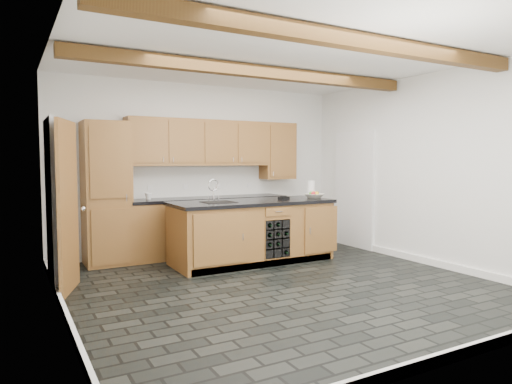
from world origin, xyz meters
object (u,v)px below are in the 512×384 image
island (253,231)px  kitchen_scale (284,198)px  paper_towel (311,189)px  fruit_bowl (314,196)px

island → kitchen_scale: 0.73m
island → kitchen_scale: kitchen_scale is taller
island → paper_towel: 1.27m
kitchen_scale → fruit_bowl: (0.53, -0.08, 0.01)m
fruit_bowl → kitchen_scale: bearing=171.6°
kitchen_scale → fruit_bowl: 0.54m
island → paper_towel: bearing=3.2°
fruit_bowl → island: bearing=175.5°
kitchen_scale → paper_towel: paper_towel is taller
paper_towel → fruit_bowl: bearing=-105.4°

